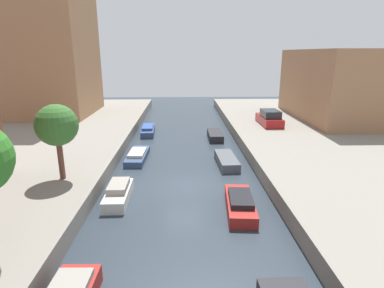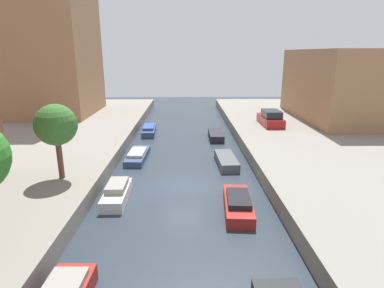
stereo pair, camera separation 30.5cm
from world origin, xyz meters
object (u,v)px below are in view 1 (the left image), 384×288
at_px(moored_boat_right_3, 227,160).
at_px(moored_boat_right_4, 215,135).
at_px(moored_boat_right_2, 240,204).
at_px(street_tree_2, 57,126).
at_px(parked_car, 269,118).
at_px(moored_boat_left_4, 148,130).
at_px(moored_boat_left_3, 138,155).
at_px(low_block_right, 345,85).
at_px(moored_boat_left_2, 118,193).
at_px(apartment_tower_far, 43,35).

relative_size(moored_boat_right_3, moored_boat_right_4, 1.07).
relative_size(moored_boat_right_2, moored_boat_right_3, 1.05).
height_order(street_tree_2, parked_car, street_tree_2).
height_order(moored_boat_left_4, moored_boat_right_4, moored_boat_left_4).
height_order(parked_car, moored_boat_right_3, parked_car).
bearing_deg(moored_boat_left_3, moored_boat_right_4, 41.72).
relative_size(street_tree_2, moored_boat_left_3, 0.99).
height_order(parked_car, moored_boat_right_4, parked_car).
bearing_deg(moored_boat_left_4, parked_car, -2.80).
bearing_deg(low_block_right, moored_boat_left_3, -153.14).
relative_size(low_block_right, moored_boat_left_4, 3.24).
height_order(street_tree_2, moored_boat_right_3, street_tree_2).
xyz_separation_m(parked_car, moored_boat_right_4, (-5.76, -1.68, -1.31)).
relative_size(street_tree_2, moored_boat_left_2, 1.25).
bearing_deg(street_tree_2, moored_boat_right_3, 25.07).
bearing_deg(street_tree_2, low_block_right, 34.54).
xyz_separation_m(apartment_tower_far, moored_boat_left_3, (12.34, -14.78, -9.80)).
bearing_deg(moored_boat_right_3, moored_boat_left_3, 167.90).
bearing_deg(moored_boat_right_2, apartment_tower_far, 128.95).
distance_m(apartment_tower_far, moored_boat_right_2, 31.70).
bearing_deg(parked_car, moored_boat_left_3, -148.36).
height_order(street_tree_2, moored_boat_left_4, street_tree_2).
xyz_separation_m(low_block_right, moored_boat_left_4, (-21.70, -2.63, -4.38)).
xyz_separation_m(parked_car, moored_boat_right_2, (-5.91, -16.42, -1.26)).
distance_m(moored_boat_right_2, moored_boat_right_4, 14.73).
bearing_deg(street_tree_2, moored_boat_left_4, 76.76).
bearing_deg(moored_boat_left_2, moored_boat_right_2, -11.85).
bearing_deg(moored_boat_right_3, low_block_right, 40.14).
bearing_deg(apartment_tower_far, moored_boat_right_4, -24.56).
relative_size(moored_boat_left_2, moored_boat_right_3, 0.89).
xyz_separation_m(moored_boat_right_3, moored_boat_right_4, (-0.12, 7.53, 0.01)).
height_order(low_block_right, parked_car, low_block_right).
bearing_deg(moored_boat_left_3, street_tree_2, -118.83).
relative_size(low_block_right, moored_boat_left_2, 4.26).
bearing_deg(moored_boat_left_3, moored_boat_left_4, 90.23).
relative_size(moored_boat_left_2, moored_boat_left_3, 0.80).
bearing_deg(apartment_tower_far, low_block_right, -6.40).
xyz_separation_m(moored_boat_left_2, moored_boat_left_4, (0.07, 15.62, -0.05)).
height_order(parked_car, moored_boat_left_2, parked_car).
bearing_deg(moored_boat_left_4, moored_boat_right_3, -54.80).
bearing_deg(moored_boat_right_4, moored_boat_right_3, -89.12).
height_order(moored_boat_left_2, moored_boat_right_2, moored_boat_left_2).
bearing_deg(parked_car, street_tree_2, -138.74).
height_order(apartment_tower_far, moored_boat_left_4, apartment_tower_far).
distance_m(street_tree_2, moored_boat_right_4, 16.54).
distance_m(apartment_tower_far, moored_boat_right_3, 27.02).
height_order(moored_boat_left_2, moored_boat_left_4, moored_boat_left_2).
xyz_separation_m(low_block_right, street_tree_2, (-25.15, -17.31, -0.57)).
bearing_deg(moored_boat_left_3, moored_boat_left_2, -90.78).
bearing_deg(parked_car, moored_boat_right_3, -121.52).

